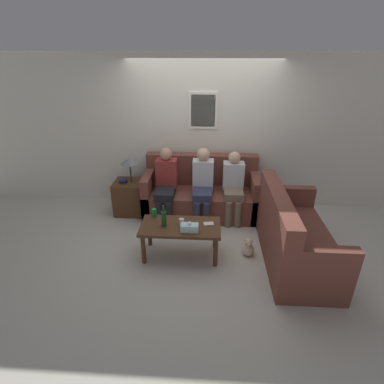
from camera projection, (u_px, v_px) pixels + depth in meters
ground_plane at (200, 226)px, 4.89m from camera, size 16.00×16.00×0.00m
wall_back at (203, 134)px, 5.17m from camera, size 9.00×0.08×2.60m
couch_main at (201, 194)px, 5.20m from camera, size 1.93×0.82×0.99m
couch_side at (293, 238)px, 3.98m from camera, size 0.82×1.70×0.99m
coffee_table at (181, 230)px, 4.05m from camera, size 1.08×0.54×0.48m
side_table_with_lamp at (129, 195)px, 5.21m from camera, size 0.48×0.48×1.01m
wine_bottle at (164, 218)px, 3.97m from camera, size 0.07×0.07×0.30m
drinking_glass at (182, 222)px, 4.02m from camera, size 0.07×0.07×0.09m
book_stack at (209, 224)px, 4.04m from camera, size 0.15×0.11×0.02m
soda_can at (154, 213)px, 4.21m from camera, size 0.07×0.07×0.12m
tissue_box at (189, 228)px, 3.88m from camera, size 0.23×0.12×0.14m
person_left at (166, 182)px, 4.92m from camera, size 0.34×0.62×1.19m
person_middle at (203, 182)px, 4.90m from camera, size 0.34×0.63×1.19m
person_right at (233, 184)px, 4.91m from camera, size 0.34×0.59×1.14m
teddy_bear at (248, 248)px, 4.17m from camera, size 0.17×0.17×0.27m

